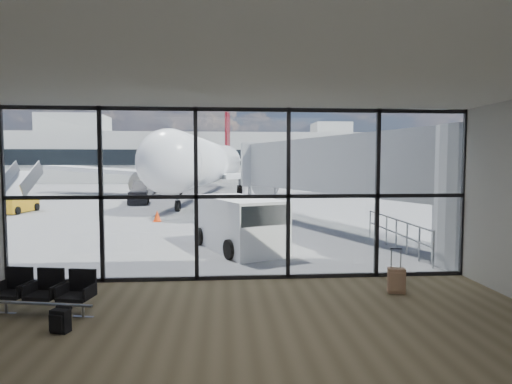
{
  "coord_description": "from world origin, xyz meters",
  "views": [
    {
      "loc": [
        -0.49,
        -11.1,
        3.06
      ],
      "look_at": [
        0.58,
        3.0,
        2.11
      ],
      "focal_mm": 30.0,
      "sensor_mm": 36.0,
      "label": 1
    }
  ],
  "objects": [
    {
      "name": "traffic_cone_a",
      "position": [
        -4.0,
        11.61,
        0.29
      ],
      "size": [
        0.42,
        0.42,
        0.6
      ],
      "color": "#FF410D",
      "rests_on": "ground"
    },
    {
      "name": "ground",
      "position": [
        0.0,
        40.0,
        0.0
      ],
      "size": [
        220.0,
        220.0,
        0.0
      ],
      "primitive_type": "plane",
      "color": "slate",
      "rests_on": "ground"
    },
    {
      "name": "tree_1",
      "position": [
        -39.0,
        72.0,
        5.25
      ],
      "size": [
        5.61,
        5.61,
        8.07
      ],
      "color": "#382619",
      "rests_on": "ground"
    },
    {
      "name": "airliner",
      "position": [
        -1.78,
        31.24,
        3.08
      ],
      "size": [
        33.73,
        39.2,
        10.11
      ],
      "rotation": [
        0.0,
        0.0,
        -0.11
      ],
      "color": "white",
      "rests_on": "ground"
    },
    {
      "name": "far_terminal",
      "position": [
        -0.59,
        61.97,
        4.21
      ],
      "size": [
        80.0,
        12.2,
        11.0
      ],
      "color": "#B3B3AE",
      "rests_on": "ground"
    },
    {
      "name": "belt_loader",
      "position": [
        -6.91,
        21.71,
        0.57
      ],
      "size": [
        1.76,
        3.78,
        1.68
      ],
      "rotation": [
        0.0,
        0.0,
        0.12
      ],
      "color": "black",
      "rests_on": "ground"
    },
    {
      "name": "service_van",
      "position": [
        0.06,
        3.93,
        0.95
      ],
      "size": [
        3.36,
        4.64,
        1.85
      ],
      "rotation": [
        0.0,
        0.0,
        0.4
      ],
      "color": "white",
      "rests_on": "ground"
    },
    {
      "name": "mobile_stairs",
      "position": [
        -13.63,
        16.64,
        0.62
      ],
      "size": [
        2.2,
        3.78,
        2.56
      ],
      "rotation": [
        0.0,
        0.0,
        -0.09
      ],
      "color": "orange",
      "rests_on": "ground"
    },
    {
      "name": "seating_row",
      "position": [
        -4.09,
        -2.25,
        0.5
      ],
      "size": [
        2.04,
        0.95,
        0.91
      ],
      "rotation": [
        0.0,
        0.0,
        -0.2
      ],
      "color": "gray",
      "rests_on": "ground"
    },
    {
      "name": "tree_3",
      "position": [
        -27.0,
        72.0,
        4.63
      ],
      "size": [
        4.95,
        4.95,
        7.12
      ],
      "color": "#382619",
      "rests_on": "ground"
    },
    {
      "name": "traffic_cone_c",
      "position": [
        3.06,
        17.0,
        0.3
      ],
      "size": [
        0.44,
        0.44,
        0.62
      ],
      "color": "#FF4A0D",
      "rests_on": "ground"
    },
    {
      "name": "backpack",
      "position": [
        -3.44,
        -3.32,
        0.23
      ],
      "size": [
        0.37,
        0.36,
        0.47
      ],
      "rotation": [
        0.0,
        0.0,
        -0.32
      ],
      "color": "black",
      "rests_on": "ground"
    },
    {
      "name": "lounge_shell",
      "position": [
        0.0,
        -4.8,
        2.65
      ],
      "size": [
        12.02,
        8.01,
        4.51
      ],
      "color": "brown",
      "rests_on": "ground"
    },
    {
      "name": "traffic_cone_b",
      "position": [
        -1.76,
        10.62,
        0.3
      ],
      "size": [
        0.45,
        0.45,
        0.64
      ],
      "color": "#F7370D",
      "rests_on": "ground"
    },
    {
      "name": "apron_railing",
      "position": [
        5.6,
        3.5,
        0.72
      ],
      "size": [
        0.06,
        5.46,
        1.11
      ],
      "color": "gray",
      "rests_on": "ground"
    },
    {
      "name": "tree_2",
      "position": [
        -33.0,
        72.0,
        5.88
      ],
      "size": [
        6.27,
        6.27,
        9.03
      ],
      "color": "#382619",
      "rests_on": "ground"
    },
    {
      "name": "jet_bridge",
      "position": [
        4.9,
        7.07,
        2.76
      ],
      "size": [
        8.0,
        16.5,
        4.33
      ],
      "color": "#A3A7A9",
      "rests_on": "ground"
    },
    {
      "name": "tree_5",
      "position": [
        -15.0,
        72.0,
        5.88
      ],
      "size": [
        6.27,
        6.27,
        9.03
      ],
      "color": "#382619",
      "rests_on": "ground"
    },
    {
      "name": "tree_4",
      "position": [
        -21.0,
        72.0,
        5.25
      ],
      "size": [
        5.61,
        5.61,
        8.07
      ],
      "color": "#382619",
      "rests_on": "ground"
    },
    {
      "name": "glass_curtain_wall",
      "position": [
        0.0,
        0.0,
        2.25
      ],
      "size": [
        12.1,
        0.12,
        4.5
      ],
      "color": "white",
      "rests_on": "ground"
    },
    {
      "name": "suitcase",
      "position": [
        3.55,
        -1.51,
        0.32
      ],
      "size": [
        0.43,
        0.35,
        1.06
      ],
      "rotation": [
        0.0,
        0.0,
        -0.23
      ],
      "color": "#977054",
      "rests_on": "ground"
    }
  ]
}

